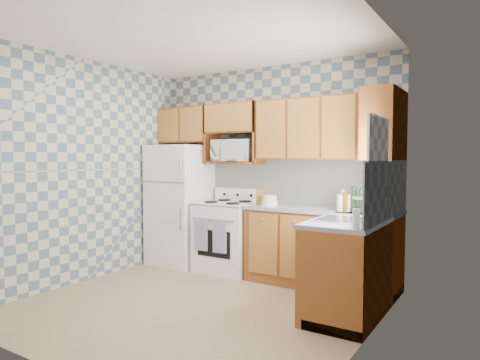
{
  "coord_description": "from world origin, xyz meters",
  "views": [
    {
      "loc": [
        2.68,
        -3.39,
        1.51
      ],
      "look_at": [
        0.05,
        0.75,
        1.25
      ],
      "focal_mm": 32.0,
      "sensor_mm": 36.0,
      "label": 1
    }
  ],
  "objects_px": {
    "microwave": "(234,151)",
    "electric_kettle": "(344,203)",
    "stove_body": "(228,237)",
    "refrigerator": "(180,205)"
  },
  "relations": [
    {
      "from": "microwave",
      "to": "electric_kettle",
      "type": "xyz_separation_m",
      "value": [
        1.6,
        -0.25,
        -0.59
      ]
    },
    {
      "from": "microwave",
      "to": "electric_kettle",
      "type": "bearing_deg",
      "value": -19.34
    },
    {
      "from": "microwave",
      "to": "electric_kettle",
      "type": "height_order",
      "value": "microwave"
    },
    {
      "from": "stove_body",
      "to": "electric_kettle",
      "type": "bearing_deg",
      "value": -4.66
    },
    {
      "from": "refrigerator",
      "to": "electric_kettle",
      "type": "bearing_deg",
      "value": -2.52
    },
    {
      "from": "electric_kettle",
      "to": "microwave",
      "type": "bearing_deg",
      "value": 171.07
    },
    {
      "from": "electric_kettle",
      "to": "stove_body",
      "type": "bearing_deg",
      "value": 175.34
    },
    {
      "from": "microwave",
      "to": "electric_kettle",
      "type": "distance_m",
      "value": 1.72
    },
    {
      "from": "stove_body",
      "to": "electric_kettle",
      "type": "distance_m",
      "value": 1.71
    },
    {
      "from": "refrigerator",
      "to": "microwave",
      "type": "xyz_separation_m",
      "value": [
        0.82,
        0.14,
        0.76
      ]
    }
  ]
}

